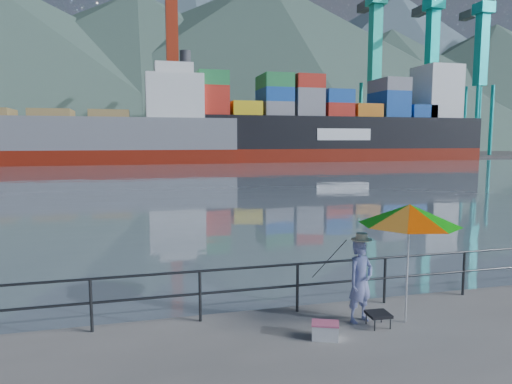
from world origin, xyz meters
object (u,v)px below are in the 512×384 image
fisherman (360,281)px  beach_umbrella (409,215)px  bulk_carrier (78,136)px  container_ship (341,127)px  cooler_bag (325,331)px

fisherman → beach_umbrella: beach_umbrella is taller
beach_umbrella → bulk_carrier: bearing=101.3°
container_ship → bulk_carrier: bearing=-178.7°
fisherman → cooler_bag: 1.30m
cooler_bag → beach_umbrella: bearing=31.9°
bulk_carrier → container_ship: bearing=1.3°
beach_umbrella → fisherman: bearing=161.8°
beach_umbrella → container_ship: size_ratio=0.04×
beach_umbrella → cooler_bag: (-1.80, -0.29, -1.98)m
fisherman → container_ship: 77.31m
fisherman → bulk_carrier: 70.31m
fisherman → beach_umbrella: bearing=-37.2°
fisherman → beach_umbrella: 1.58m
beach_umbrella → cooler_bag: bearing=-170.8°
beach_umbrella → cooler_bag: beach_umbrella is taller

